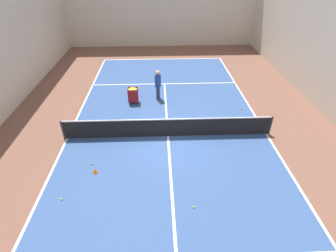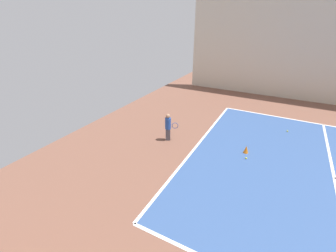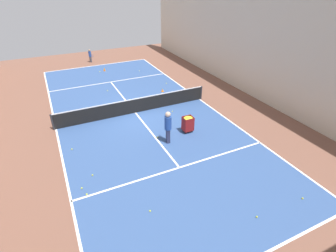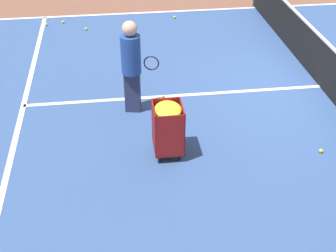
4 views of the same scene
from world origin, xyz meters
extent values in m
cube|color=white|center=(0.00, -10.96, 0.01)|extent=(9.54, 0.10, 0.00)
cube|color=white|center=(0.00, -6.03, 0.01)|extent=(9.54, 0.10, 0.00)
cube|color=#4C4C56|center=(0.35, -12.29, 0.28)|extent=(0.20, 0.24, 0.57)
cylinder|color=#234799|center=(0.35, -12.29, 0.82)|extent=(0.34, 0.34, 0.51)
sphere|color=#A87A5B|center=(0.35, -12.29, 1.17)|extent=(0.19, 0.19, 0.19)
torus|color=#2D478C|center=(0.17, -12.04, 0.70)|extent=(0.15, 0.27, 0.28)
cone|color=orange|center=(-0.21, -9.02, 0.16)|extent=(0.19, 0.19, 0.32)
sphere|color=yellow|center=(-3.04, -7.62, 0.04)|extent=(0.07, 0.07, 0.07)
sphere|color=yellow|center=(0.24, -8.92, 0.04)|extent=(0.07, 0.07, 0.07)
camera|label=1|loc=(-0.41, -10.17, 7.30)|focal=28.00mm
camera|label=2|loc=(8.06, -8.17, 4.96)|focal=24.00mm
camera|label=3|loc=(4.50, 14.26, 7.70)|focal=28.00mm
camera|label=4|loc=(-8.06, 4.24, 4.74)|focal=50.00mm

